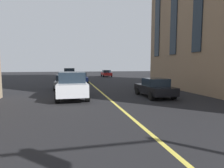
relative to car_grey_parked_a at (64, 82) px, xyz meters
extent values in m
cube|color=#D8C64C|center=(-5.46, -3.19, -0.70)|extent=(80.00, 0.16, 0.01)
cube|color=slate|center=(-0.05, 0.00, -0.12)|extent=(3.90, 1.75, 0.55)
cube|color=#19232D|center=(0.15, 0.00, 0.43)|extent=(1.64, 1.54, 0.55)
cylinder|color=black|center=(-1.34, -0.84, -0.40)|extent=(0.60, 0.21, 0.60)
cylinder|color=black|center=(-1.34, 0.84, -0.40)|extent=(0.60, 0.21, 0.60)
cylinder|color=black|center=(1.24, -0.84, -0.40)|extent=(0.60, 0.21, 0.60)
cylinder|color=black|center=(1.24, 0.84, -0.40)|extent=(0.60, 0.21, 0.60)
cube|color=black|center=(-6.40, -6.66, -0.12)|extent=(3.90, 1.75, 0.55)
cube|color=#19232D|center=(-6.59, -6.66, 0.43)|extent=(1.64, 1.54, 0.55)
cylinder|color=black|center=(-5.11, -5.82, -0.40)|extent=(0.60, 0.21, 0.60)
cylinder|color=black|center=(-5.11, -7.50, -0.40)|extent=(0.60, 0.21, 0.60)
cylinder|color=black|center=(-7.68, -5.82, -0.40)|extent=(0.60, 0.21, 0.60)
cylinder|color=black|center=(-7.68, -7.50, -0.40)|extent=(0.60, 0.21, 0.60)
cube|color=#B7BABF|center=(-5.62, -0.68, 0.08)|extent=(4.70, 1.95, 0.80)
cube|color=#19232D|center=(-5.62, -0.68, 0.83)|extent=(2.59, 1.72, 0.70)
cylinder|color=black|center=(-7.17, -1.62, -0.32)|extent=(0.76, 0.27, 0.76)
cylinder|color=black|center=(-7.17, 0.25, -0.32)|extent=(0.76, 0.27, 0.76)
cylinder|color=black|center=(-4.06, -1.62, -0.32)|extent=(0.76, 0.27, 0.76)
cylinder|color=black|center=(-4.06, 0.25, -0.32)|extent=(0.76, 0.27, 0.76)
cube|color=#B21E1E|center=(19.45, -8.09, -0.12)|extent=(3.90, 1.75, 0.55)
cube|color=#19232D|center=(19.25, -8.09, 0.43)|extent=(1.64, 1.54, 0.55)
cylinder|color=black|center=(20.73, -7.25, -0.40)|extent=(0.60, 0.21, 0.60)
cylinder|color=black|center=(20.73, -8.93, -0.40)|extent=(0.60, 0.21, 0.60)
cylinder|color=black|center=(18.16, -7.25, -0.40)|extent=(0.60, 0.21, 0.60)
cylinder|color=black|center=(18.16, -8.93, -0.40)|extent=(0.60, 0.21, 0.60)
cube|color=black|center=(14.44, -0.47, 0.08)|extent=(4.70, 1.95, 0.80)
cube|color=#19232D|center=(14.44, -0.47, 0.83)|extent=(2.58, 1.72, 0.70)
cylinder|color=black|center=(12.89, -1.41, -0.32)|extent=(0.76, 0.27, 0.76)
cylinder|color=black|center=(12.89, 0.46, -0.32)|extent=(0.76, 0.27, 0.76)
cylinder|color=black|center=(15.99, -1.41, -0.32)|extent=(0.76, 0.27, 0.76)
cylinder|color=black|center=(15.99, 0.46, -0.32)|extent=(0.76, 0.27, 0.76)
cube|color=navy|center=(5.95, -1.90, -0.12)|extent=(3.90, 1.75, 0.55)
cube|color=#19232D|center=(6.15, -1.90, 0.43)|extent=(1.64, 1.54, 0.55)
cylinder|color=black|center=(4.67, -2.74, -0.40)|extent=(0.60, 0.21, 0.60)
cylinder|color=black|center=(4.67, -1.06, -0.40)|extent=(0.60, 0.21, 0.60)
cylinder|color=black|center=(7.24, -2.74, -0.40)|extent=(0.60, 0.21, 0.60)
cylinder|color=black|center=(7.24, -1.06, -0.40)|extent=(0.60, 0.21, 0.60)
camera|label=1|loc=(-19.03, -0.54, 1.63)|focal=29.69mm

